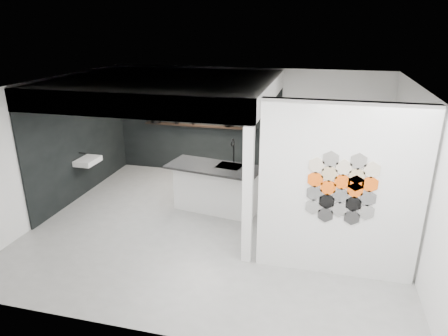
% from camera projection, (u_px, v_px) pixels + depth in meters
% --- Properties ---
extents(floor, '(7.00, 6.00, 0.01)m').
position_uv_depth(floor, '(216.00, 227.00, 7.95)').
color(floor, gray).
extents(partition_panel, '(2.45, 0.15, 2.80)m').
position_uv_depth(partition_panel, '(339.00, 193.00, 6.06)').
color(partition_panel, silver).
rests_on(partition_panel, floor).
extents(bay_clad_back, '(4.40, 0.04, 2.35)m').
position_uv_depth(bay_clad_back, '(197.00, 129.00, 10.55)').
color(bay_clad_back, black).
rests_on(bay_clad_back, floor).
extents(bay_clad_left, '(0.04, 4.00, 2.35)m').
position_uv_depth(bay_clad_left, '(82.00, 144.00, 9.25)').
color(bay_clad_left, black).
rests_on(bay_clad_left, floor).
extents(bulkhead, '(4.40, 4.00, 0.40)m').
position_uv_depth(bulkhead, '(167.00, 88.00, 8.28)').
color(bulkhead, silver).
rests_on(bulkhead, corner_column).
extents(corner_column, '(0.16, 0.16, 2.35)m').
position_uv_depth(corner_column, '(248.00, 197.00, 6.45)').
color(corner_column, silver).
rests_on(corner_column, floor).
extents(fascia_beam, '(4.40, 0.16, 0.40)m').
position_uv_depth(fascia_beam, '(123.00, 106.00, 6.53)').
color(fascia_beam, silver).
rests_on(fascia_beam, corner_column).
extents(wall_basin, '(0.40, 0.60, 0.12)m').
position_uv_depth(wall_basin, '(88.00, 161.00, 9.13)').
color(wall_basin, silver).
rests_on(wall_basin, bay_clad_left).
extents(display_shelf, '(3.00, 0.15, 0.04)m').
position_uv_depth(display_shelf, '(199.00, 126.00, 10.39)').
color(display_shelf, black).
rests_on(display_shelf, bay_clad_back).
extents(kitchen_island, '(2.07, 1.17, 1.57)m').
position_uv_depth(kitchen_island, '(216.00, 187.00, 8.50)').
color(kitchen_island, silver).
rests_on(kitchen_island, floor).
extents(stockpot, '(0.33, 0.33, 0.21)m').
position_uv_depth(stockpot, '(156.00, 119.00, 10.62)').
color(stockpot, black).
rests_on(stockpot, display_shelf).
extents(kettle, '(0.25, 0.25, 0.17)m').
position_uv_depth(kettle, '(227.00, 124.00, 10.19)').
color(kettle, black).
rests_on(kettle, display_shelf).
extents(glass_bowl, '(0.17, 0.17, 0.11)m').
position_uv_depth(glass_bowl, '(249.00, 126.00, 10.07)').
color(glass_bowl, gray).
rests_on(glass_bowl, display_shelf).
extents(glass_vase, '(0.12, 0.12, 0.12)m').
position_uv_depth(glass_vase, '(250.00, 126.00, 10.06)').
color(glass_vase, gray).
rests_on(glass_vase, display_shelf).
extents(bottle_dark, '(0.06, 0.06, 0.15)m').
position_uv_depth(bottle_dark, '(193.00, 122.00, 10.40)').
color(bottle_dark, black).
rests_on(bottle_dark, display_shelf).
extents(utensil_cup, '(0.12, 0.12, 0.11)m').
position_uv_depth(utensil_cup, '(177.00, 122.00, 10.51)').
color(utensil_cup, black).
rests_on(utensil_cup, display_shelf).
extents(hex_tile_cluster, '(1.04, 0.02, 1.16)m').
position_uv_depth(hex_tile_cluster, '(342.00, 189.00, 5.93)').
color(hex_tile_cluster, silver).
rests_on(hex_tile_cluster, partition_panel).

